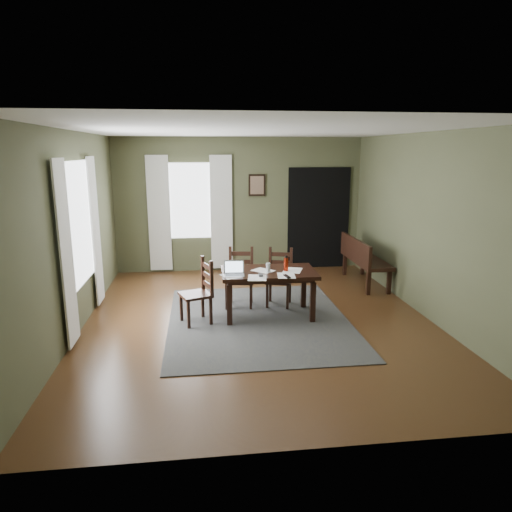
{
  "coord_description": "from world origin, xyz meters",
  "views": [
    {
      "loc": [
        -0.81,
        -6.26,
        2.43
      ],
      "look_at": [
        0.0,
        0.3,
        0.9
      ],
      "focal_mm": 32.0,
      "sensor_mm": 36.0,
      "label": 1
    }
  ],
  "objects": [
    {
      "name": "doorway_back",
      "position": [
        1.65,
        2.97,
        1.05
      ],
      "size": [
        1.3,
        0.03,
        2.1
      ],
      "color": "black",
      "rests_on": "ground"
    },
    {
      "name": "drinking_glass",
      "position": [
        0.15,
        0.08,
        0.77
      ],
      "size": [
        0.07,
        0.07,
        0.14
      ],
      "primitive_type": "cylinder",
      "rotation": [
        0.0,
        0.0,
        -0.13
      ],
      "color": "silver",
      "rests_on": "dining_table"
    },
    {
      "name": "window_left",
      "position": [
        -2.47,
        0.2,
        1.45
      ],
      "size": [
        0.01,
        1.3,
        1.7
      ],
      "color": "white",
      "rests_on": "ground"
    },
    {
      "name": "chair_back_left",
      "position": [
        -0.19,
        0.7,
        0.46
      ],
      "size": [
        0.46,
        0.46,
        0.93
      ],
      "rotation": [
        0.0,
        0.0,
        -0.14
      ],
      "color": "black",
      "rests_on": "rug"
    },
    {
      "name": "window_back",
      "position": [
        -1.0,
        2.97,
        1.45
      ],
      "size": [
        1.0,
        0.01,
        1.5
      ],
      "color": "white",
      "rests_on": "ground"
    },
    {
      "name": "dining_table",
      "position": [
        0.17,
        0.16,
        0.62
      ],
      "size": [
        1.4,
        0.86,
        0.69
      ],
      "rotation": [
        0.0,
        0.0,
        -0.02
      ],
      "color": "black",
      "rests_on": "rug"
    },
    {
      "name": "computer_mouse",
      "position": [
        0.01,
        -0.12,
        0.72
      ],
      "size": [
        0.06,
        0.1,
        0.03
      ],
      "primitive_type": "cube",
      "rotation": [
        0.0,
        0.0,
        -0.01
      ],
      "color": "#3F3F42",
      "rests_on": "dining_table"
    },
    {
      "name": "paper_b",
      "position": [
        0.38,
        -0.14,
        0.71
      ],
      "size": [
        0.28,
        0.35,
        0.0
      ],
      "primitive_type": "cube",
      "rotation": [
        0.0,
        0.0,
        -0.11
      ],
      "color": "white",
      "rests_on": "dining_table"
    },
    {
      "name": "curtain_left_near",
      "position": [
        -2.44,
        -0.62,
        1.2
      ],
      "size": [
        0.03,
        0.48,
        2.3
      ],
      "color": "silver",
      "rests_on": "ground"
    },
    {
      "name": "paper_a",
      "position": [
        -0.4,
        -0.06,
        0.71
      ],
      "size": [
        0.32,
        0.36,
        0.0
      ],
      "primitive_type": "cube",
      "rotation": [
        0.0,
        0.0,
        0.36
      ],
      "color": "white",
      "rests_on": "dining_table"
    },
    {
      "name": "water_bottle",
      "position": [
        0.42,
        0.12,
        0.81
      ],
      "size": [
        0.08,
        0.08,
        0.23
      ],
      "rotation": [
        0.0,
        0.0,
        0.16
      ],
      "color": "#971E0B",
      "rests_on": "dining_table"
    },
    {
      "name": "laptop",
      "position": [
        -0.35,
        -0.0,
        0.76
      ],
      "size": [
        0.3,
        0.24,
        0.2
      ],
      "rotation": [
        0.0,
        0.0,
        -0.06
      ],
      "color": "#B7B7BC",
      "rests_on": "dining_table"
    },
    {
      "name": "ground",
      "position": [
        0.0,
        0.0,
        -0.01
      ],
      "size": [
        5.0,
        6.0,
        0.01
      ],
      "color": "#492C16"
    },
    {
      "name": "curtain_left_far",
      "position": [
        -2.44,
        1.02,
        1.2
      ],
      "size": [
        0.03,
        0.48,
        2.3
      ],
      "color": "silver",
      "rests_on": "ground"
    },
    {
      "name": "framed_picture",
      "position": [
        0.35,
        2.97,
        1.75
      ],
      "size": [
        0.34,
        0.03,
        0.44
      ],
      "color": "black",
      "rests_on": "ground"
    },
    {
      "name": "chair_back_right",
      "position": [
        0.42,
        0.65,
        0.45
      ],
      "size": [
        0.5,
        0.5,
        0.91
      ],
      "rotation": [
        0.0,
        0.0,
        -0.31
      ],
      "color": "black",
      "rests_on": "rug"
    },
    {
      "name": "curtain_back_right",
      "position": [
        -0.38,
        2.94,
        1.2
      ],
      "size": [
        0.44,
        0.03,
        2.3
      ],
      "color": "silver",
      "rests_on": "ground"
    },
    {
      "name": "chair_end",
      "position": [
        -0.86,
        0.01,
        0.46
      ],
      "size": [
        0.52,
        0.52,
        0.93
      ],
      "rotation": [
        0.0,
        0.0,
        -1.23
      ],
      "color": "black",
      "rests_on": "rug"
    },
    {
      "name": "paper_c",
      "position": [
        0.09,
        0.18,
        0.71
      ],
      "size": [
        0.38,
        0.38,
        0.0
      ],
      "primitive_type": "cube",
      "rotation": [
        0.0,
        0.0,
        0.76
      ],
      "color": "white",
      "rests_on": "dining_table"
    },
    {
      "name": "paper_d",
      "position": [
        0.53,
        0.14,
        0.71
      ],
      "size": [
        0.36,
        0.4,
        0.0
      ],
      "primitive_type": "cube",
      "rotation": [
        0.0,
        0.0,
        -0.36
      ],
      "color": "white",
      "rests_on": "dining_table"
    },
    {
      "name": "curtain_back_left",
      "position": [
        -1.62,
        2.94,
        1.2
      ],
      "size": [
        0.44,
        0.03,
        2.3
      ],
      "color": "silver",
      "rests_on": "ground"
    },
    {
      "name": "rug",
      "position": [
        0.0,
        0.0,
        0.01
      ],
      "size": [
        2.6,
        3.2,
        0.01
      ],
      "color": "#393939",
      "rests_on": "ground"
    },
    {
      "name": "room_shell",
      "position": [
        0.0,
        0.0,
        1.8
      ],
      "size": [
        5.02,
        6.02,
        2.71
      ],
      "color": "#4C5034",
      "rests_on": "ground"
    },
    {
      "name": "paper_e",
      "position": [
        -0.05,
        -0.2,
        0.71
      ],
      "size": [
        0.3,
        0.36,
        0.0
      ],
      "primitive_type": "cube",
      "rotation": [
        0.0,
        0.0,
        -0.14
      ],
      "color": "white",
      "rests_on": "dining_table"
    },
    {
      "name": "bench",
      "position": [
        2.14,
        1.63,
        0.51
      ],
      "size": [
        0.49,
        1.52,
        0.86
      ],
      "rotation": [
        0.0,
        0.0,
        1.57
      ],
      "color": "black",
      "rests_on": "ground"
    },
    {
      "name": "tv_remote",
      "position": [
        0.37,
        -0.21,
        0.71
      ],
      "size": [
        0.08,
        0.19,
        0.02
      ],
      "primitive_type": "cube",
      "rotation": [
        0.0,
        0.0,
        0.17
      ],
      "color": "black",
      "rests_on": "dining_table"
    }
  ]
}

